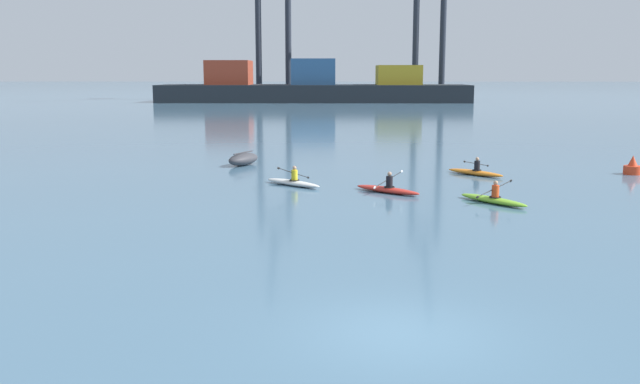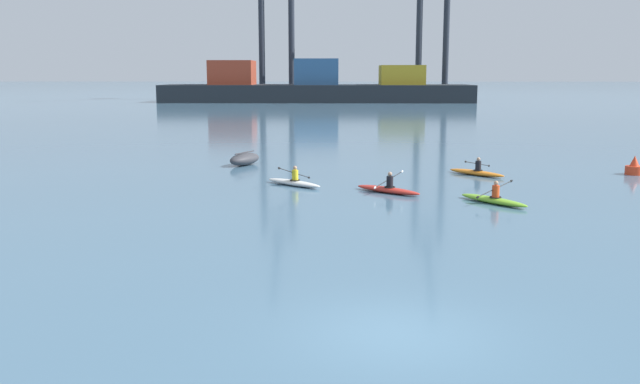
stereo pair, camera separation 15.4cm
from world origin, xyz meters
TOP-DOWN VIEW (x-y plane):
  - ground_plane at (0.00, 0.00)m, footprint 800.00×800.00m
  - container_barge at (-5.03, 113.26)m, footprint 55.96×11.79m
  - gantry_crane_west at (-12.93, 123.92)m, footprint 7.06×19.63m
  - capsized_dinghy at (-6.55, 26.05)m, footprint 2.11×2.82m
  - channel_buoy at (14.44, 22.78)m, footprint 0.90×0.90m
  - kayak_lime at (5.22, 14.44)m, footprint 2.54×3.06m
  - kayak_red at (1.07, 16.88)m, footprint 2.98×2.66m
  - kayak_white at (-3.26, 18.77)m, footprint 2.95×2.70m
  - kayak_orange at (6.10, 22.33)m, footprint 2.75×2.90m

SIDE VIEW (x-z plane):
  - ground_plane at x=0.00m, z-range 0.00..0.00m
  - kayak_lime at x=5.22m, z-range -0.30..0.65m
  - kayak_red at x=1.07m, z-range -0.30..0.65m
  - kayak_orange at x=6.10m, z-range -0.30..0.65m
  - kayak_white at x=-3.26m, z-range -0.34..0.68m
  - capsized_dinghy at x=-6.55m, z-range -0.03..0.73m
  - channel_buoy at x=14.44m, z-range -0.14..0.86m
  - container_barge at x=-5.03m, z-range -1.28..6.45m
  - gantry_crane_west at x=-12.93m, z-range -0.14..37.79m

